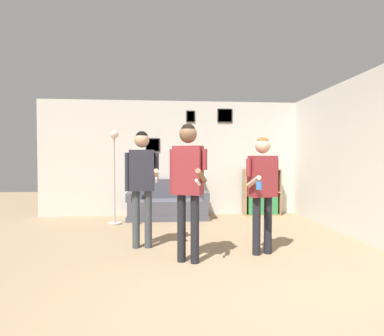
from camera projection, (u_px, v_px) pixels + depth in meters
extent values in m
plane|color=#937A5B|center=(243.00, 307.00, 2.66)|extent=(20.00, 20.00, 0.00)
cube|color=beige|center=(196.00, 158.00, 7.16)|extent=(7.28, 0.06, 2.70)
cube|color=black|center=(153.00, 145.00, 7.03)|extent=(0.33, 0.02, 0.32)
cube|color=gray|center=(153.00, 145.00, 7.02)|extent=(0.28, 0.01, 0.27)
cube|color=black|center=(191.00, 116.00, 7.08)|extent=(0.20, 0.02, 0.27)
cube|color=gray|center=(191.00, 116.00, 7.07)|extent=(0.16, 0.01, 0.23)
cube|color=black|center=(225.00, 116.00, 7.15)|extent=(0.36, 0.02, 0.32)
cube|color=#B2B2BC|center=(225.00, 116.00, 7.14)|extent=(0.31, 0.01, 0.28)
cube|color=beige|center=(353.00, 157.00, 5.08)|extent=(0.06, 6.92, 2.70)
cube|color=#4C4C56|center=(168.00, 216.00, 6.67)|extent=(1.77, 0.80, 0.10)
cube|color=#4C4C56|center=(168.00, 207.00, 6.67)|extent=(1.71, 0.74, 0.32)
cube|color=#4C4C56|center=(168.00, 188.00, 6.99)|extent=(1.71, 0.14, 0.44)
cube|color=#4C4C56|center=(130.00, 196.00, 6.59)|extent=(0.12, 0.74, 0.18)
cube|color=#4C4C56|center=(205.00, 195.00, 6.73)|extent=(0.12, 0.74, 0.18)
cube|color=#A87F51|center=(245.00, 192.00, 7.06)|extent=(0.02, 0.30, 1.09)
cube|color=#A87F51|center=(279.00, 192.00, 7.12)|extent=(0.02, 0.30, 1.09)
cube|color=#A87F51|center=(260.00, 191.00, 7.23)|extent=(0.85, 0.01, 1.09)
cube|color=#A87F51|center=(262.00, 214.00, 7.11)|extent=(0.80, 0.30, 0.02)
cube|color=#A87F51|center=(262.00, 170.00, 7.08)|extent=(0.80, 0.30, 0.02)
cube|color=#A87F51|center=(262.00, 192.00, 7.09)|extent=(0.80, 0.30, 0.02)
cube|color=#338447|center=(262.00, 204.00, 7.09)|extent=(0.69, 0.26, 0.49)
cube|color=#2847A3|center=(262.00, 181.00, 7.07)|extent=(0.69, 0.26, 0.49)
cylinder|color=#ADA89E|center=(115.00, 223.00, 6.09)|extent=(0.28, 0.28, 0.03)
cylinder|color=#ADA89E|center=(114.00, 181.00, 6.07)|extent=(0.03, 0.03, 1.71)
sphere|color=beige|center=(114.00, 135.00, 6.04)|extent=(0.17, 0.17, 0.17)
cylinder|color=#3D4247|center=(136.00, 219.00, 4.44)|extent=(0.11, 0.11, 0.85)
cylinder|color=#3D4247|center=(148.00, 219.00, 4.45)|extent=(0.11, 0.11, 0.85)
cube|color=#282833|center=(142.00, 170.00, 4.42)|extent=(0.36, 0.21, 0.60)
sphere|color=tan|center=(142.00, 140.00, 4.41)|extent=(0.22, 0.22, 0.22)
sphere|color=black|center=(142.00, 137.00, 4.41)|extent=(0.19, 0.19, 0.19)
cylinder|color=#282833|center=(157.00, 161.00, 4.44)|extent=(0.07, 0.07, 0.26)
cylinder|color=tan|center=(156.00, 175.00, 4.31)|extent=(0.07, 0.31, 0.19)
cylinder|color=white|center=(156.00, 180.00, 4.17)|extent=(0.04, 0.14, 0.09)
cylinder|color=#282833|center=(127.00, 172.00, 4.40)|extent=(0.07, 0.07, 0.57)
cylinder|color=black|center=(181.00, 228.00, 3.84)|extent=(0.11, 0.11, 0.87)
cylinder|color=black|center=(195.00, 229.00, 3.79)|extent=(0.11, 0.11, 0.87)
cube|color=maroon|center=(188.00, 170.00, 3.79)|extent=(0.41, 0.32, 0.62)
sphere|color=brown|center=(188.00, 134.00, 3.78)|extent=(0.22, 0.22, 0.22)
sphere|color=black|center=(188.00, 131.00, 3.78)|extent=(0.19, 0.19, 0.19)
cylinder|color=maroon|center=(204.00, 159.00, 3.73)|extent=(0.07, 0.07, 0.26)
cylinder|color=brown|center=(201.00, 176.00, 3.59)|extent=(0.18, 0.32, 0.19)
cylinder|color=white|center=(198.00, 182.00, 3.46)|extent=(0.09, 0.14, 0.09)
cylinder|color=maroon|center=(172.00, 172.00, 3.86)|extent=(0.07, 0.07, 0.58)
cylinder|color=black|center=(256.00, 226.00, 4.12)|extent=(0.11, 0.11, 0.80)
cylinder|color=black|center=(268.00, 225.00, 4.18)|extent=(0.11, 0.11, 0.80)
cube|color=maroon|center=(263.00, 176.00, 4.13)|extent=(0.40, 0.28, 0.57)
sphere|color=#D1A889|center=(263.00, 146.00, 4.12)|extent=(0.21, 0.21, 0.21)
sphere|color=brown|center=(263.00, 143.00, 4.12)|extent=(0.18, 0.18, 0.18)
cylinder|color=maroon|center=(276.00, 178.00, 4.20)|extent=(0.07, 0.07, 0.53)
cylinder|color=maroon|center=(249.00, 167.00, 4.06)|extent=(0.07, 0.07, 0.24)
cylinder|color=#D1A889|center=(254.00, 182.00, 3.94)|extent=(0.13, 0.30, 0.18)
cylinder|color=blue|center=(259.00, 186.00, 3.81)|extent=(0.08, 0.08, 0.10)
cylinder|color=black|center=(136.00, 220.00, 6.05)|extent=(0.08, 0.08, 0.20)
cylinder|color=black|center=(136.00, 213.00, 6.05)|extent=(0.03, 0.03, 0.08)
cylinder|color=blue|center=(267.00, 167.00, 7.08)|extent=(0.09, 0.09, 0.09)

